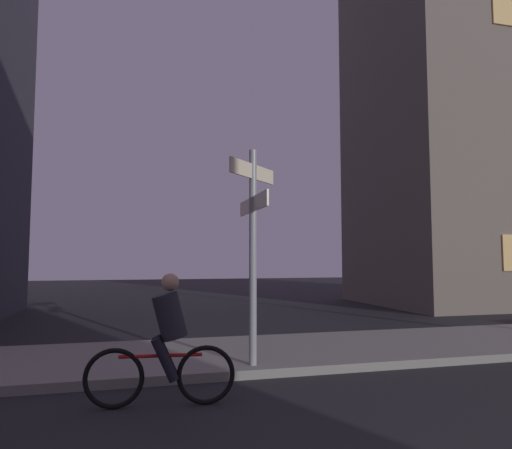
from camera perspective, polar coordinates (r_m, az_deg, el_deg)
name	(u,v)px	position (r m, az deg, el deg)	size (l,w,h in m)	color
sidewalk_kerb	(242,354)	(8.59, -1.79, -15.89)	(40.00, 3.01, 0.14)	gray
signpost	(253,235)	(7.26, -0.39, -1.33)	(0.97, 1.72, 3.41)	gray
cyclist	(165,344)	(5.88, -11.28, -14.46)	(1.82, 0.36, 1.61)	black
building_right_block	(486,116)	(22.02, 26.78, 12.03)	(10.29, 6.60, 15.65)	#6B6056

